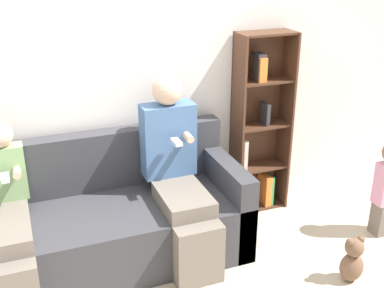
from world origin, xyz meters
name	(u,v)px	position (x,y,z in m)	size (l,w,h in m)	color
back_wall	(100,72)	(0.00, 0.93, 1.27)	(10.00, 0.06, 2.55)	silver
couch	(102,224)	(-0.15, 0.50, 0.29)	(2.01, 0.80, 0.87)	#38383D
adult_seated	(178,169)	(0.40, 0.41, 0.67)	(0.38, 0.78, 1.29)	#70665B
child_seated	(11,218)	(-0.73, 0.36, 0.55)	(0.26, 0.79, 1.09)	#70665B
bookshelf	(260,128)	(1.25, 0.81, 0.72)	(0.46, 0.23, 1.51)	#4C2D1E
teddy_bear	(352,260)	(1.37, -0.35, 0.16)	(0.17, 0.14, 0.34)	brown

